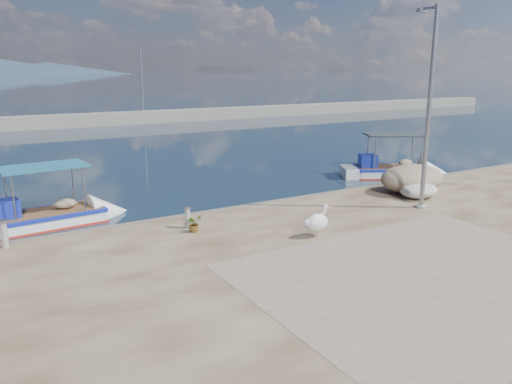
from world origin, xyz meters
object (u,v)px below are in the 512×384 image
object	(u,v)px
lamp_post	(428,116)
bollard_near	(188,216)
boat_right	(392,173)
pelican	(317,222)
boat_left	(47,220)

from	to	relation	value
lamp_post	bollard_near	size ratio (longest dim) A/B	9.99
lamp_post	bollard_near	bearing A→B (deg)	165.67
boat_right	pelican	size ratio (longest dim) A/B	5.40
lamp_post	boat_left	bearing A→B (deg)	151.78
pelican	lamp_post	size ratio (longest dim) A/B	0.15
boat_left	bollard_near	world-z (taller)	boat_left
boat_left	boat_right	xyz separation A→B (m)	(16.70, -0.18, 0.01)
boat_left	lamp_post	size ratio (longest dim) A/B	0.76
boat_right	bollard_near	bearing A→B (deg)	-135.14
lamp_post	bollard_near	xyz separation A→B (m)	(-8.24, 2.11, -2.92)
pelican	lamp_post	distance (m)	6.01
lamp_post	boat_right	bearing A→B (deg)	51.78
boat_right	pelican	distance (m)	12.25
boat_right	lamp_post	size ratio (longest dim) A/B	0.79
boat_left	pelican	distance (m)	9.67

